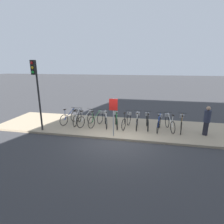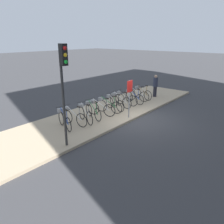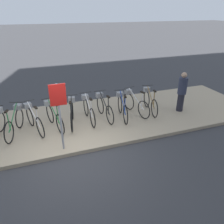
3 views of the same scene
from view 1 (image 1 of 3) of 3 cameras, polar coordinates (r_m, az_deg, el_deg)
ground_plane at (r=9.19m, az=1.36°, el=-9.26°), size 120.00×120.00×0.00m
sidewalk at (r=10.88m, az=3.10°, el=-4.97°), size 15.49×3.73×0.12m
parked_bicycle_0 at (r=11.64m, az=-13.46°, el=-1.39°), size 0.66×1.59×1.02m
parked_bicycle_1 at (r=11.40m, az=-11.12°, el=-1.60°), size 0.46×1.67×1.02m
parked_bicycle_2 at (r=11.04m, az=-8.21°, el=-2.02°), size 0.68×1.59×1.02m
parked_bicycle_3 at (r=10.91m, az=-4.99°, el=-2.13°), size 0.62×1.61×1.02m
parked_bicycle_4 at (r=10.76m, az=-2.05°, el=-2.32°), size 0.64×1.60×1.02m
parked_bicycle_5 at (r=10.65m, az=1.41°, el=-2.52°), size 0.57×1.63×1.02m
parked_bicycle_6 at (r=10.60m, az=4.88°, el=-2.65°), size 0.51×1.64×1.02m
parked_bicycle_7 at (r=10.62m, az=8.23°, el=-2.73°), size 0.46×1.67×1.02m
parked_bicycle_8 at (r=10.61m, az=11.47°, el=-2.89°), size 0.46×1.67×1.02m
parked_bicycle_9 at (r=10.46m, az=15.12°, el=-3.37°), size 0.47×1.65×1.02m
parked_bicycle_10 at (r=10.68m, az=18.24°, el=-3.25°), size 0.52×1.64×1.02m
parked_bicycle_11 at (r=10.76m, az=21.73°, el=-3.44°), size 0.48×1.65×1.02m
pedestrian at (r=10.56m, az=28.54°, el=-2.39°), size 0.34×0.34×1.59m
traffic_light at (r=10.37m, az=-23.57°, el=9.06°), size 0.24×0.40×3.92m
sign_post at (r=8.99m, az=0.45°, el=0.33°), size 0.44×0.07×2.02m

